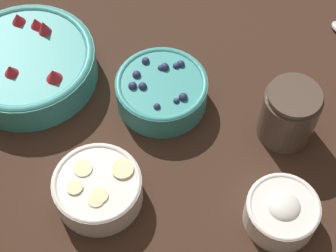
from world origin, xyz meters
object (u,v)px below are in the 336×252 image
at_px(bowl_blueberries, 162,90).
at_px(jar_chocolate, 289,115).
at_px(bowl_cream, 282,211).
at_px(bowl_bananas, 98,188).
at_px(bowl_strawberries, 27,63).

distance_m(bowl_blueberries, jar_chocolate, 0.21).
xyz_separation_m(bowl_blueberries, bowl_cream, (-0.23, 0.16, -0.00)).
bearing_deg(bowl_bananas, bowl_cream, -172.36).
height_order(bowl_blueberries, bowl_cream, bowl_blueberries).
distance_m(bowl_strawberries, bowl_blueberries, 0.24).
relative_size(bowl_strawberries, bowl_cream, 2.20).
bearing_deg(bowl_blueberries, jar_chocolate, 178.63).
relative_size(bowl_strawberries, jar_chocolate, 2.30).
distance_m(bowl_cream, jar_chocolate, 0.16).
distance_m(bowl_blueberries, bowl_bananas, 0.20).
distance_m(bowl_strawberries, jar_chocolate, 0.44).
height_order(bowl_strawberries, jar_chocolate, jar_chocolate).
height_order(bowl_bananas, bowl_cream, bowl_cream).
bearing_deg(jar_chocolate, bowl_blueberries, -1.37).
bearing_deg(bowl_strawberries, bowl_bananas, 135.81).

